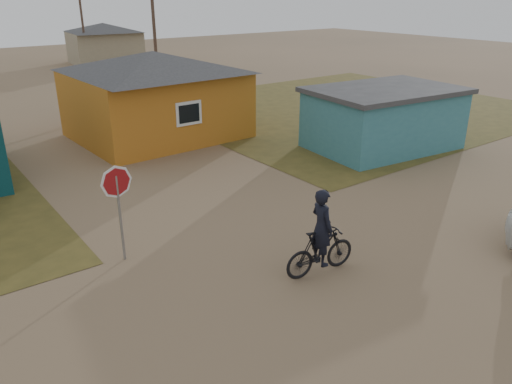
% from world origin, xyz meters
% --- Properties ---
extents(ground, '(120.00, 120.00, 0.00)m').
position_xyz_m(ground, '(0.00, 0.00, 0.00)').
color(ground, '#82674B').
extents(grass_ne, '(20.00, 18.00, 0.00)m').
position_xyz_m(grass_ne, '(14.00, 13.00, 0.01)').
color(grass_ne, brown).
rests_on(grass_ne, ground).
extents(house_yellow, '(7.72, 6.76, 3.90)m').
position_xyz_m(house_yellow, '(2.50, 14.00, 2.00)').
color(house_yellow, '#BA6D1C').
rests_on(house_yellow, ground).
extents(shed_turquoise, '(6.71, 4.93, 2.60)m').
position_xyz_m(shed_turquoise, '(9.50, 6.50, 1.31)').
color(shed_turquoise, teal).
rests_on(shed_turquoise, ground).
extents(house_beige_east, '(6.95, 6.05, 3.60)m').
position_xyz_m(house_beige_east, '(10.00, 40.00, 1.86)').
color(house_beige_east, gray).
rests_on(house_beige_east, ground).
extents(utility_pole_near, '(1.40, 0.20, 8.00)m').
position_xyz_m(utility_pole_near, '(6.50, 22.00, 4.14)').
color(utility_pole_near, '#4E3A2F').
rests_on(utility_pole_near, ground).
extents(utility_pole_far, '(1.40, 0.20, 8.00)m').
position_xyz_m(utility_pole_far, '(7.50, 38.00, 4.14)').
color(utility_pole_far, '#4E3A2F').
rests_on(utility_pole_far, ground).
extents(stop_sign, '(0.81, 0.27, 2.54)m').
position_xyz_m(stop_sign, '(-3.47, 3.90, 1.86)').
color(stop_sign, gray).
rests_on(stop_sign, ground).
extents(cyclist, '(1.99, 0.78, 2.19)m').
position_xyz_m(cyclist, '(0.10, 0.44, 0.80)').
color(cyclist, black).
rests_on(cyclist, ground).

